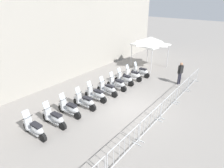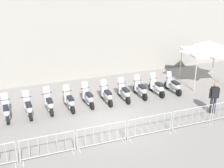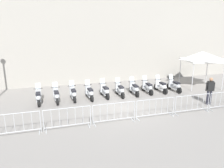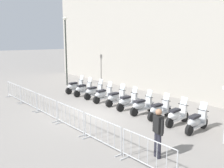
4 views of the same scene
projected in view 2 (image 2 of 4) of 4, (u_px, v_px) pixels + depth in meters
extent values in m
plane|color=gray|center=(111.00, 122.00, 14.61)|extent=(120.00, 120.00, 0.00)
cylinder|color=black|center=(6.00, 109.00, 15.38)|extent=(0.24, 0.50, 0.48)
cylinder|color=black|center=(8.00, 120.00, 14.32)|extent=(0.24, 0.50, 0.48)
cube|color=#B7BABC|center=(7.00, 114.00, 14.84)|extent=(0.47, 0.91, 0.10)
ellipsoid|color=#B7BABC|center=(6.00, 112.00, 14.51)|extent=(0.54, 0.90, 0.40)
cube|color=black|center=(6.00, 108.00, 14.45)|extent=(0.41, 0.65, 0.10)
cube|color=#B7BABC|center=(6.00, 106.00, 15.11)|extent=(0.36, 0.21, 0.60)
cylinder|color=black|center=(5.00, 100.00, 14.99)|extent=(0.55, 0.16, 0.04)
cube|color=silver|center=(4.00, 96.00, 14.96)|extent=(0.34, 0.21, 0.35)
cube|color=#B7BABC|center=(5.00, 105.00, 15.28)|extent=(0.27, 0.36, 0.06)
cylinder|color=black|center=(27.00, 106.00, 15.72)|extent=(0.26, 0.50, 0.48)
cylinder|color=black|center=(31.00, 116.00, 14.66)|extent=(0.26, 0.50, 0.48)
cube|color=#B7BABC|center=(29.00, 111.00, 15.17)|extent=(0.49, 0.91, 0.10)
ellipsoid|color=#B7BABC|center=(29.00, 109.00, 14.85)|extent=(0.56, 0.90, 0.40)
cube|color=black|center=(28.00, 105.00, 14.79)|extent=(0.42, 0.65, 0.10)
cube|color=#B7BABC|center=(27.00, 103.00, 15.44)|extent=(0.36, 0.22, 0.60)
cylinder|color=black|center=(26.00, 97.00, 15.32)|extent=(0.55, 0.18, 0.04)
cube|color=silver|center=(26.00, 94.00, 15.30)|extent=(0.34, 0.22, 0.35)
cube|color=#B7BABC|center=(26.00, 102.00, 15.62)|extent=(0.27, 0.36, 0.06)
cylinder|color=black|center=(47.00, 103.00, 16.17)|extent=(0.25, 0.50, 0.48)
cylinder|color=black|center=(52.00, 112.00, 15.11)|extent=(0.25, 0.50, 0.48)
cube|color=#B7BABC|center=(49.00, 106.00, 15.62)|extent=(0.48, 0.91, 0.10)
ellipsoid|color=#B7BABC|center=(50.00, 105.00, 15.29)|extent=(0.55, 0.90, 0.40)
cube|color=black|center=(49.00, 101.00, 15.24)|extent=(0.42, 0.65, 0.10)
cube|color=#B7BABC|center=(47.00, 99.00, 15.89)|extent=(0.36, 0.22, 0.60)
cylinder|color=black|center=(47.00, 93.00, 15.77)|extent=(0.55, 0.17, 0.04)
cube|color=silver|center=(46.00, 90.00, 15.75)|extent=(0.34, 0.21, 0.35)
cube|color=#B7BABC|center=(47.00, 98.00, 16.07)|extent=(0.27, 0.36, 0.06)
cylinder|color=black|center=(66.00, 100.00, 16.44)|extent=(0.26, 0.50, 0.48)
cylinder|color=black|center=(73.00, 109.00, 15.39)|extent=(0.26, 0.50, 0.48)
cube|color=#B7BABC|center=(69.00, 104.00, 15.90)|extent=(0.50, 0.91, 0.10)
ellipsoid|color=#B7BABC|center=(71.00, 102.00, 15.57)|extent=(0.57, 0.90, 0.40)
cube|color=black|center=(70.00, 98.00, 15.52)|extent=(0.43, 0.65, 0.10)
cube|color=#B7BABC|center=(67.00, 97.00, 16.17)|extent=(0.36, 0.22, 0.60)
cylinder|color=black|center=(67.00, 91.00, 16.04)|extent=(0.55, 0.18, 0.04)
cube|color=silver|center=(66.00, 88.00, 16.02)|extent=(0.35, 0.22, 0.35)
cube|color=#B7BABC|center=(66.00, 96.00, 16.34)|extent=(0.28, 0.36, 0.06)
cylinder|color=black|center=(84.00, 97.00, 16.89)|extent=(0.26, 0.50, 0.48)
cylinder|color=black|center=(92.00, 105.00, 15.84)|extent=(0.26, 0.50, 0.48)
cube|color=#B7BABC|center=(88.00, 100.00, 16.35)|extent=(0.50, 0.91, 0.10)
ellipsoid|color=#B7BABC|center=(90.00, 98.00, 16.02)|extent=(0.57, 0.91, 0.40)
cube|color=black|center=(89.00, 95.00, 15.97)|extent=(0.43, 0.65, 0.10)
cube|color=#B7BABC|center=(85.00, 93.00, 16.61)|extent=(0.36, 0.23, 0.60)
cylinder|color=black|center=(85.00, 88.00, 16.49)|extent=(0.55, 0.18, 0.04)
cube|color=silver|center=(85.00, 85.00, 16.47)|extent=(0.35, 0.22, 0.35)
cube|color=#B7BABC|center=(84.00, 93.00, 16.79)|extent=(0.28, 0.36, 0.06)
cylinder|color=black|center=(103.00, 95.00, 17.19)|extent=(0.24, 0.50, 0.48)
cylinder|color=black|center=(110.00, 103.00, 16.12)|extent=(0.24, 0.50, 0.48)
cube|color=#B7BABC|center=(107.00, 98.00, 16.64)|extent=(0.46, 0.91, 0.10)
ellipsoid|color=#B7BABC|center=(108.00, 96.00, 16.31)|extent=(0.53, 0.90, 0.40)
cube|color=black|center=(108.00, 92.00, 16.26)|extent=(0.40, 0.65, 0.10)
cube|color=#B7BABC|center=(104.00, 91.00, 16.92)|extent=(0.36, 0.21, 0.60)
cylinder|color=black|center=(104.00, 86.00, 16.79)|extent=(0.56, 0.15, 0.04)
cube|color=silver|center=(104.00, 83.00, 16.77)|extent=(0.34, 0.20, 0.35)
cube|color=#B7BABC|center=(103.00, 90.00, 17.09)|extent=(0.26, 0.35, 0.06)
cylinder|color=black|center=(120.00, 92.00, 17.56)|extent=(0.23, 0.50, 0.48)
cylinder|color=black|center=(128.00, 100.00, 16.47)|extent=(0.23, 0.50, 0.48)
cube|color=#B7BABC|center=(124.00, 95.00, 17.00)|extent=(0.43, 0.90, 0.10)
ellipsoid|color=#B7BABC|center=(126.00, 93.00, 16.67)|extent=(0.51, 0.89, 0.40)
cube|color=black|center=(126.00, 90.00, 16.61)|extent=(0.38, 0.64, 0.10)
cube|color=#B7BABC|center=(121.00, 88.00, 17.28)|extent=(0.36, 0.20, 0.60)
cylinder|color=black|center=(121.00, 83.00, 17.16)|extent=(0.56, 0.14, 0.04)
cube|color=silver|center=(121.00, 80.00, 17.13)|extent=(0.34, 0.20, 0.35)
cube|color=#B7BABC|center=(120.00, 88.00, 17.46)|extent=(0.26, 0.35, 0.06)
cylinder|color=black|center=(136.00, 89.00, 17.98)|extent=(0.24, 0.50, 0.48)
cylinder|color=black|center=(145.00, 97.00, 16.91)|extent=(0.24, 0.50, 0.48)
cube|color=#B7BABC|center=(140.00, 92.00, 17.43)|extent=(0.46, 0.91, 0.10)
ellipsoid|color=#B7BABC|center=(142.00, 90.00, 17.10)|extent=(0.53, 0.90, 0.40)
cube|color=black|center=(142.00, 87.00, 17.05)|extent=(0.40, 0.65, 0.10)
cube|color=#B7BABC|center=(137.00, 86.00, 17.71)|extent=(0.36, 0.21, 0.60)
cylinder|color=black|center=(137.00, 80.00, 17.59)|extent=(0.55, 0.16, 0.04)
cube|color=silver|center=(137.00, 77.00, 17.56)|extent=(0.34, 0.21, 0.35)
cube|color=#B7BABC|center=(136.00, 85.00, 17.88)|extent=(0.26, 0.36, 0.06)
cylinder|color=black|center=(151.00, 87.00, 18.29)|extent=(0.26, 0.50, 0.48)
cylinder|color=black|center=(162.00, 94.00, 17.24)|extent=(0.26, 0.50, 0.48)
cube|color=white|center=(156.00, 90.00, 17.75)|extent=(0.49, 0.91, 0.10)
ellipsoid|color=white|center=(159.00, 88.00, 17.43)|extent=(0.56, 0.90, 0.40)
cube|color=black|center=(159.00, 84.00, 17.37)|extent=(0.42, 0.65, 0.10)
cube|color=white|center=(153.00, 83.00, 18.02)|extent=(0.36, 0.22, 0.60)
cylinder|color=black|center=(153.00, 79.00, 17.90)|extent=(0.55, 0.18, 0.04)
cube|color=silver|center=(153.00, 76.00, 17.87)|extent=(0.34, 0.22, 0.35)
cube|color=white|center=(151.00, 83.00, 18.19)|extent=(0.27, 0.36, 0.06)
cylinder|color=black|center=(167.00, 85.00, 18.56)|extent=(0.26, 0.50, 0.48)
cylinder|color=black|center=(179.00, 92.00, 17.51)|extent=(0.26, 0.50, 0.48)
cube|color=#B7BABC|center=(173.00, 88.00, 18.02)|extent=(0.50, 0.91, 0.10)
ellipsoid|color=#B7BABC|center=(176.00, 86.00, 17.70)|extent=(0.57, 0.91, 0.40)
cube|color=black|center=(176.00, 83.00, 17.64)|extent=(0.43, 0.65, 0.10)
cube|color=#B7BABC|center=(169.00, 82.00, 18.29)|extent=(0.36, 0.23, 0.60)
cylinder|color=black|center=(169.00, 77.00, 18.17)|extent=(0.55, 0.18, 0.04)
cube|color=silver|center=(169.00, 74.00, 18.14)|extent=(0.35, 0.22, 0.35)
cube|color=#B7BABC|center=(167.00, 81.00, 18.46)|extent=(0.28, 0.36, 0.06)
cube|color=#B2B5B7|center=(16.00, 165.00, 11.39)|extent=(0.13, 0.44, 0.04)
cylinder|color=#B2B5B7|center=(16.00, 153.00, 11.23)|extent=(0.04, 0.04, 1.05)
cylinder|color=#B2B5B7|center=(6.00, 153.00, 11.08)|extent=(0.02, 0.02, 0.87)
cube|color=#B2B5B7|center=(23.00, 163.00, 11.49)|extent=(0.13, 0.44, 0.04)
cube|color=#B2B5B7|center=(73.00, 152.00, 12.15)|extent=(0.13, 0.44, 0.04)
cylinder|color=#B2B5B7|center=(20.00, 153.00, 11.27)|extent=(0.04, 0.04, 1.05)
cylinder|color=#B2B5B7|center=(74.00, 142.00, 11.99)|extent=(0.04, 0.04, 1.05)
cylinder|color=#B2B5B7|center=(47.00, 136.00, 11.44)|extent=(2.15, 0.48, 0.04)
cylinder|color=#B2B5B7|center=(48.00, 154.00, 11.76)|extent=(2.15, 0.48, 0.04)
cylinder|color=#B2B5B7|center=(29.00, 149.00, 11.36)|extent=(0.02, 0.02, 0.87)
cylinder|color=#B2B5B7|center=(38.00, 147.00, 11.48)|extent=(0.02, 0.02, 0.87)
cylinder|color=#B2B5B7|center=(48.00, 145.00, 11.60)|extent=(0.02, 0.02, 0.87)
cylinder|color=#B2B5B7|center=(57.00, 143.00, 11.72)|extent=(0.02, 0.02, 0.87)
cylinder|color=#B2B5B7|center=(65.00, 142.00, 11.84)|extent=(0.02, 0.02, 0.87)
cube|color=#B2B5B7|center=(80.00, 151.00, 12.25)|extent=(0.13, 0.44, 0.04)
cube|color=#B2B5B7|center=(123.00, 142.00, 12.91)|extent=(0.13, 0.44, 0.04)
cylinder|color=#B2B5B7|center=(77.00, 141.00, 12.03)|extent=(0.04, 0.04, 1.05)
cylinder|color=#B2B5B7|center=(125.00, 131.00, 12.75)|extent=(0.04, 0.04, 1.05)
cylinder|color=#B2B5B7|center=(102.00, 125.00, 12.20)|extent=(2.15, 0.48, 0.04)
cylinder|color=#B2B5B7|center=(102.00, 143.00, 12.52)|extent=(2.15, 0.48, 0.04)
cylinder|color=#B2B5B7|center=(85.00, 138.00, 12.12)|extent=(0.02, 0.02, 0.87)
cylinder|color=#B2B5B7|center=(94.00, 136.00, 12.24)|extent=(0.02, 0.02, 0.87)
cylinder|color=#B2B5B7|center=(102.00, 134.00, 12.36)|extent=(0.02, 0.02, 0.87)
cylinder|color=#B2B5B7|center=(110.00, 133.00, 12.48)|extent=(0.02, 0.02, 0.87)
cylinder|color=#B2B5B7|center=(118.00, 131.00, 12.60)|extent=(0.02, 0.02, 0.87)
cube|color=#B2B5B7|center=(129.00, 140.00, 13.01)|extent=(0.13, 0.44, 0.04)
cube|color=#B2B5B7|center=(168.00, 132.00, 13.67)|extent=(0.13, 0.44, 0.04)
cylinder|color=#B2B5B7|center=(128.00, 131.00, 12.79)|extent=(0.04, 0.04, 1.05)
cylinder|color=#B2B5B7|center=(171.00, 122.00, 13.51)|extent=(0.04, 0.04, 1.05)
cylinder|color=#B2B5B7|center=(150.00, 116.00, 12.96)|extent=(2.15, 0.48, 0.04)
cylinder|color=#B2B5B7|center=(149.00, 133.00, 13.28)|extent=(2.15, 0.48, 0.04)
cylinder|color=#B2B5B7|center=(135.00, 128.00, 12.88)|extent=(0.02, 0.02, 0.87)
cylinder|color=#B2B5B7|center=(143.00, 126.00, 13.00)|extent=(0.02, 0.02, 0.87)
cylinder|color=#B2B5B7|center=(150.00, 125.00, 13.12)|extent=(0.02, 0.02, 0.87)
cylinder|color=#B2B5B7|center=(157.00, 123.00, 13.24)|extent=(0.02, 0.02, 0.87)
cylinder|color=#B2B5B7|center=(164.00, 122.00, 13.36)|extent=(0.02, 0.02, 0.87)
cube|color=#B2B5B7|center=(174.00, 131.00, 13.77)|extent=(0.13, 0.44, 0.04)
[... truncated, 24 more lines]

